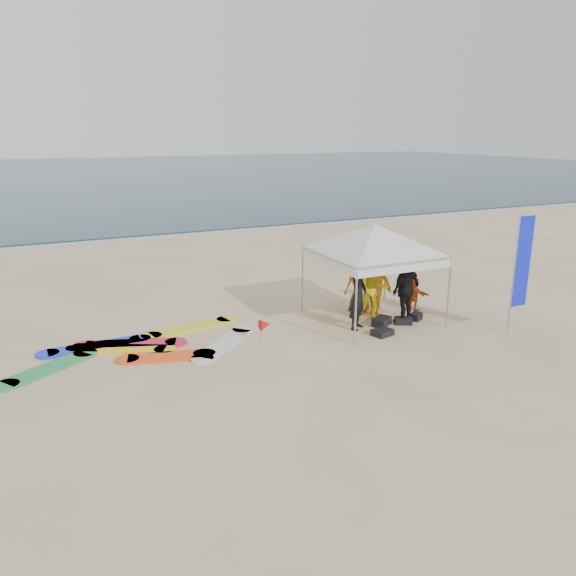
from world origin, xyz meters
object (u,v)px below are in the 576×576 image
at_px(person_yellow, 373,289).
at_px(person_seated, 414,294).
at_px(person_black_b, 406,289).
at_px(person_orange_a, 375,284).
at_px(person_orange_b, 359,282).
at_px(marker_pennant, 265,325).
at_px(surfboard_spread, 141,347).
at_px(canopy_tent, 375,225).
at_px(feather_flag, 522,263).
at_px(person_black_a, 358,296).

bearing_deg(person_yellow, person_seated, 26.92).
relative_size(person_black_b, person_seated, 1.96).
relative_size(person_orange_a, person_orange_b, 1.02).
bearing_deg(person_seated, person_yellow, 86.67).
distance_m(person_seated, marker_pennant, 5.07).
distance_m(person_seated, surfboard_spread, 7.92).
bearing_deg(canopy_tent, feather_flag, -41.66).
relative_size(person_black_b, marker_pennant, 3.02).
height_order(person_yellow, feather_flag, feather_flag).
bearing_deg(canopy_tent, marker_pennant, -172.85).
bearing_deg(feather_flag, person_black_b, 138.51).
bearing_deg(person_black_b, surfboard_spread, -29.48).
height_order(canopy_tent, feather_flag, feather_flag).
height_order(person_yellow, person_orange_b, person_yellow).
height_order(person_seated, feather_flag, feather_flag).
height_order(person_orange_a, canopy_tent, canopy_tent).
bearing_deg(surfboard_spread, feather_flag, -18.69).
distance_m(feather_flag, marker_pennant, 6.70).
distance_m(person_black_a, marker_pennant, 2.68).
xyz_separation_m(person_yellow, surfboard_spread, (-6.25, 0.67, -0.86)).
distance_m(person_black_a, person_orange_b, 1.44).
xyz_separation_m(person_orange_a, feather_flag, (2.52, -2.82, 0.95)).
distance_m(person_black_b, feather_flag, 2.99).
xyz_separation_m(person_yellow, person_orange_a, (0.33, 0.41, 0.01)).
bearing_deg(person_black_a, surfboard_spread, 130.89).
distance_m(person_orange_b, canopy_tent, 1.93).
bearing_deg(person_black_a, person_yellow, -10.70).
height_order(person_black_b, surfboard_spread, person_black_b).
bearing_deg(person_orange_b, person_yellow, 82.76).
distance_m(person_black_a, canopy_tent, 1.98).
bearing_deg(marker_pennant, person_orange_a, 11.41).
relative_size(person_seated, feather_flag, 0.31).
height_order(person_orange_b, canopy_tent, canopy_tent).
xyz_separation_m(person_yellow, feather_flag, (2.85, -2.41, 0.96)).
distance_m(person_black_a, person_yellow, 0.83).
height_order(person_orange_b, feather_flag, feather_flag).
xyz_separation_m(person_black_a, canopy_tent, (0.77, 0.47, 1.76)).
relative_size(person_orange_a, surfboard_spread, 0.30).
relative_size(feather_flag, surfboard_spread, 0.53).
height_order(person_orange_b, marker_pennant, person_orange_b).
bearing_deg(person_black_b, person_black_a, -25.30).
height_order(person_orange_a, feather_flag, feather_flag).
height_order(person_yellow, person_orange_a, person_orange_a).
relative_size(canopy_tent, feather_flag, 1.29).
bearing_deg(person_black_a, person_orange_a, -1.56).
bearing_deg(person_black_a, feather_flag, -67.88).
xyz_separation_m(person_orange_b, surfboard_spread, (-6.31, -0.14, -0.85)).
bearing_deg(person_orange_a, person_black_a, 37.75).
bearing_deg(person_orange_a, canopy_tent, 48.59).
bearing_deg(person_orange_a, surfboard_spread, -1.26).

